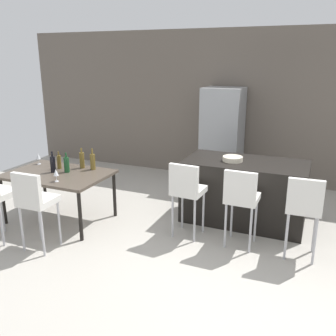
{
  "coord_description": "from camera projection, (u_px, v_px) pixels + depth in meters",
  "views": [
    {
      "loc": [
        1.3,
        -4.2,
        2.36
      ],
      "look_at": [
        -0.67,
        0.43,
        0.85
      ],
      "focal_mm": 39.38,
      "sensor_mm": 36.0,
      "label": 1
    }
  ],
  "objects": [
    {
      "name": "bar_chair_left",
      "position": [
        187.0,
        188.0,
        4.88
      ],
      "size": [
        0.42,
        0.42,
        1.05
      ],
      "color": "silver",
      "rests_on": "ground_plane"
    },
    {
      "name": "dining_table",
      "position": [
        58.0,
        177.0,
        5.41
      ],
      "size": [
        1.47,
        0.99,
        0.74
      ],
      "color": "#4C4238",
      "rests_on": "ground_plane"
    },
    {
      "name": "bar_chair_middle",
      "position": [
        241.0,
        196.0,
        4.6
      ],
      "size": [
        0.41,
        0.41,
        1.05
      ],
      "color": "silver",
      "rests_on": "ground_plane"
    },
    {
      "name": "back_wall",
      "position": [
        252.0,
        107.0,
        7.06
      ],
      "size": [
        10.0,
        0.12,
        2.9
      ],
      "primitive_type": "cube",
      "color": "#665B51",
      "rests_on": "ground_plane"
    },
    {
      "name": "wine_bottle_right",
      "position": [
        59.0,
        162.0,
        5.58
      ],
      "size": [
        0.06,
        0.06,
        0.26
      ],
      "color": "brown",
      "rests_on": "dining_table"
    },
    {
      "name": "ground_plane",
      "position": [
        202.0,
        244.0,
        4.86
      ],
      "size": [
        10.0,
        10.0,
        0.0
      ],
      "primitive_type": "plane",
      "color": "#ADA89E"
    },
    {
      "name": "dining_chair_far",
      "position": [
        34.0,
        199.0,
        4.52
      ],
      "size": [
        0.41,
        0.41,
        1.05
      ],
      "color": "silver",
      "rests_on": "ground_plane"
    },
    {
      "name": "wine_bottle_corner",
      "position": [
        53.0,
        164.0,
        5.39
      ],
      "size": [
        0.08,
        0.08,
        0.31
      ],
      "color": "black",
      "rests_on": "dining_table"
    },
    {
      "name": "bar_chair_right",
      "position": [
        304.0,
        205.0,
        4.33
      ],
      "size": [
        0.42,
        0.42,
        1.05
      ],
      "color": "silver",
      "rests_on": "ground_plane"
    },
    {
      "name": "wine_bottle_end",
      "position": [
        93.0,
        161.0,
        5.52
      ],
      "size": [
        0.08,
        0.08,
        0.32
      ],
      "color": "brown",
      "rests_on": "dining_table"
    },
    {
      "name": "wine_glass_far",
      "position": [
        38.0,
        157.0,
        5.8
      ],
      "size": [
        0.07,
        0.07,
        0.17
      ],
      "color": "silver",
      "rests_on": "dining_table"
    },
    {
      "name": "wine_glass_left",
      "position": [
        56.0,
        173.0,
        4.99
      ],
      "size": [
        0.07,
        0.07,
        0.17
      ],
      "color": "silver",
      "rests_on": "dining_table"
    },
    {
      "name": "kitchen_island",
      "position": [
        244.0,
        191.0,
        5.45
      ],
      "size": [
        1.75,
        0.9,
        0.92
      ],
      "primitive_type": "cube",
      "color": "black",
      "rests_on": "ground_plane"
    },
    {
      "name": "refrigerator",
      "position": [
        222.0,
        137.0,
        6.99
      ],
      "size": [
        0.72,
        0.68,
        1.84
      ],
      "primitive_type": "cube",
      "color": "#939699",
      "rests_on": "ground_plane"
    },
    {
      "name": "fruit_bowl",
      "position": [
        233.0,
        159.0,
        5.33
      ],
      "size": [
        0.29,
        0.29,
        0.07
      ],
      "primitive_type": "cylinder",
      "color": "beige",
      "rests_on": "kitchen_island"
    },
    {
      "name": "wine_bottle_near",
      "position": [
        67.0,
        164.0,
        5.4
      ],
      "size": [
        0.08,
        0.08,
        0.3
      ],
      "color": "#194723",
      "rests_on": "dining_table"
    },
    {
      "name": "wine_bottle_middle",
      "position": [
        82.0,
        160.0,
        5.6
      ],
      "size": [
        0.07,
        0.07,
        0.31
      ],
      "color": "brown",
      "rests_on": "dining_table"
    }
  ]
}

